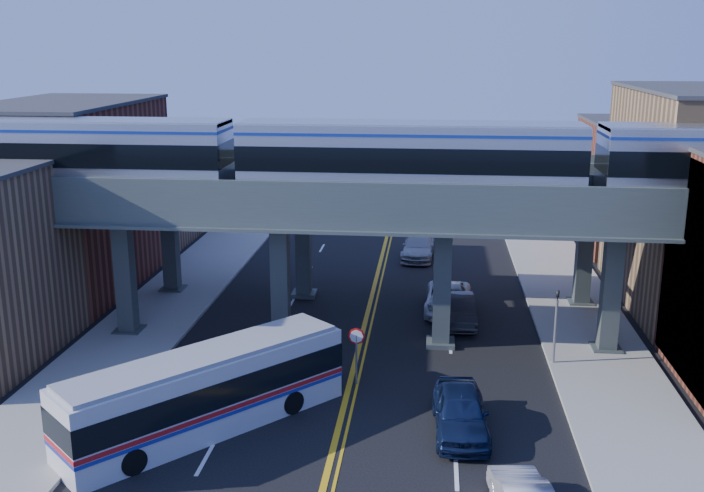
{
  "coord_description": "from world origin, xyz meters",
  "views": [
    {
      "loc": [
        3.41,
        -28.65,
        14.61
      ],
      "look_at": [
        -0.29,
        6.8,
        5.28
      ],
      "focal_mm": 40.0,
      "sensor_mm": 36.0,
      "label": 1
    }
  ],
  "objects_px": {
    "traffic_signal": "(556,319)",
    "car_lane_b": "(459,310)",
    "stop_sign": "(356,347)",
    "car_lane_d": "(419,247)",
    "transit_bus": "(206,392)",
    "transit_train": "(409,157)",
    "car_lane_a": "(460,412)",
    "car_lane_c": "(448,299)"
  },
  "relations": [
    {
      "from": "car_lane_a",
      "to": "car_lane_b",
      "type": "xyz_separation_m",
      "value": [
        0.27,
        12.13,
        -0.11
      ]
    },
    {
      "from": "car_lane_a",
      "to": "car_lane_c",
      "type": "bearing_deg",
      "value": 88.45
    },
    {
      "from": "car_lane_d",
      "to": "stop_sign",
      "type": "bearing_deg",
      "value": -92.11
    },
    {
      "from": "stop_sign",
      "to": "car_lane_c",
      "type": "distance_m",
      "value": 10.91
    },
    {
      "from": "car_lane_a",
      "to": "car_lane_d",
      "type": "distance_m",
      "value": 25.19
    },
    {
      "from": "transit_train",
      "to": "car_lane_d",
      "type": "bearing_deg",
      "value": 89.07
    },
    {
      "from": "stop_sign",
      "to": "car_lane_a",
      "type": "xyz_separation_m",
      "value": [
        4.4,
        -3.93,
        -0.9
      ]
    },
    {
      "from": "transit_train",
      "to": "transit_bus",
      "type": "distance_m",
      "value": 14.43
    },
    {
      "from": "car_lane_b",
      "to": "traffic_signal",
      "type": "bearing_deg",
      "value": -53.99
    },
    {
      "from": "transit_bus",
      "to": "car_lane_b",
      "type": "height_order",
      "value": "transit_bus"
    },
    {
      "from": "car_lane_b",
      "to": "car_lane_d",
      "type": "bearing_deg",
      "value": 97.46
    },
    {
      "from": "transit_train",
      "to": "car_lane_d",
      "type": "relative_size",
      "value": 9.38
    },
    {
      "from": "stop_sign",
      "to": "traffic_signal",
      "type": "height_order",
      "value": "traffic_signal"
    },
    {
      "from": "transit_bus",
      "to": "car_lane_b",
      "type": "distance_m",
      "value": 16.32
    },
    {
      "from": "car_lane_d",
      "to": "traffic_signal",
      "type": "bearing_deg",
      "value": -65.95
    },
    {
      "from": "car_lane_d",
      "to": "car_lane_b",
      "type": "bearing_deg",
      "value": -75.49
    },
    {
      "from": "transit_bus",
      "to": "car_lane_d",
      "type": "height_order",
      "value": "transit_bus"
    },
    {
      "from": "transit_bus",
      "to": "car_lane_c",
      "type": "height_order",
      "value": "transit_bus"
    },
    {
      "from": "traffic_signal",
      "to": "car_lane_b",
      "type": "distance_m",
      "value": 6.88
    },
    {
      "from": "car_lane_a",
      "to": "car_lane_b",
      "type": "height_order",
      "value": "car_lane_a"
    },
    {
      "from": "transit_train",
      "to": "car_lane_b",
      "type": "relative_size",
      "value": 10.8
    },
    {
      "from": "stop_sign",
      "to": "traffic_signal",
      "type": "relative_size",
      "value": 0.64
    },
    {
      "from": "car_lane_d",
      "to": "transit_bus",
      "type": "bearing_deg",
      "value": -102.45
    },
    {
      "from": "transit_train",
      "to": "transit_bus",
      "type": "bearing_deg",
      "value": -127.28
    },
    {
      "from": "car_lane_a",
      "to": "car_lane_d",
      "type": "xyz_separation_m",
      "value": [
        -2.15,
        25.1,
        -0.09
      ]
    },
    {
      "from": "transit_train",
      "to": "traffic_signal",
      "type": "relative_size",
      "value": 12.08
    },
    {
      "from": "stop_sign",
      "to": "car_lane_c",
      "type": "bearing_deg",
      "value": 67.66
    },
    {
      "from": "traffic_signal",
      "to": "car_lane_d",
      "type": "xyz_separation_m",
      "value": [
        -6.64,
        18.18,
        -1.53
      ]
    },
    {
      "from": "car_lane_a",
      "to": "car_lane_d",
      "type": "bearing_deg",
      "value": 92.22
    },
    {
      "from": "stop_sign",
      "to": "traffic_signal",
      "type": "distance_m",
      "value": 9.41
    },
    {
      "from": "traffic_signal",
      "to": "car_lane_c",
      "type": "bearing_deg",
      "value": 124.11
    },
    {
      "from": "stop_sign",
      "to": "car_lane_b",
      "type": "bearing_deg",
      "value": 60.36
    },
    {
      "from": "stop_sign",
      "to": "transit_bus",
      "type": "height_order",
      "value": "transit_bus"
    },
    {
      "from": "car_lane_c",
      "to": "car_lane_d",
      "type": "bearing_deg",
      "value": 102.02
    },
    {
      "from": "transit_train",
      "to": "car_lane_b",
      "type": "height_order",
      "value": "transit_train"
    },
    {
      "from": "traffic_signal",
      "to": "transit_bus",
      "type": "relative_size",
      "value": 0.4
    },
    {
      "from": "transit_train",
      "to": "car_lane_c",
      "type": "height_order",
      "value": "transit_train"
    },
    {
      "from": "stop_sign",
      "to": "car_lane_d",
      "type": "relative_size",
      "value": 0.5
    },
    {
      "from": "transit_train",
      "to": "car_lane_c",
      "type": "distance_m",
      "value": 10.21
    },
    {
      "from": "car_lane_a",
      "to": "car_lane_b",
      "type": "distance_m",
      "value": 12.14
    },
    {
      "from": "transit_train",
      "to": "car_lane_b",
      "type": "bearing_deg",
      "value": 50.16
    },
    {
      "from": "transit_train",
      "to": "stop_sign",
      "type": "xyz_separation_m",
      "value": [
        -1.99,
        -5.0,
        -7.6
      ]
    }
  ]
}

